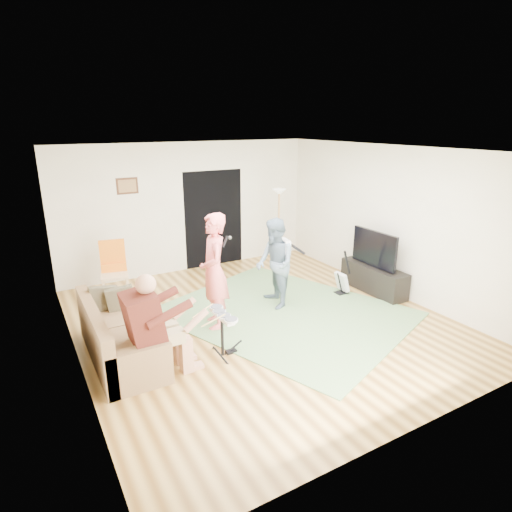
{
  "coord_description": "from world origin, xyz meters",
  "views": [
    {
      "loc": [
        -3.2,
        -5.41,
        3.1
      ],
      "look_at": [
        0.07,
        0.3,
        1.01
      ],
      "focal_mm": 30.0,
      "sensor_mm": 36.0,
      "label": 1
    }
  ],
  "objects_px": {
    "drum_kit": "(222,337)",
    "guitar_spare": "(342,282)",
    "torchiere_lamp": "(279,215)",
    "television": "(374,249)",
    "guitarist": "(275,264)",
    "sofa": "(116,341)",
    "tv_cabinet": "(374,278)",
    "singer": "(214,271)",
    "dining_chair": "(115,280)"
  },
  "relations": [
    {
      "from": "singer",
      "to": "torchiere_lamp",
      "type": "xyz_separation_m",
      "value": [
        2.35,
        1.84,
        0.29
      ]
    },
    {
      "from": "singer",
      "to": "television",
      "type": "height_order",
      "value": "singer"
    },
    {
      "from": "singer",
      "to": "dining_chair",
      "type": "xyz_separation_m",
      "value": [
        -1.14,
        1.81,
        -0.52
      ]
    },
    {
      "from": "singer",
      "to": "guitarist",
      "type": "bearing_deg",
      "value": 113.32
    },
    {
      "from": "sofa",
      "to": "tv_cabinet",
      "type": "bearing_deg",
      "value": 0.57
    },
    {
      "from": "dining_chair",
      "to": "tv_cabinet",
      "type": "distance_m",
      "value": 4.78
    },
    {
      "from": "singer",
      "to": "dining_chair",
      "type": "bearing_deg",
      "value": -132.78
    },
    {
      "from": "drum_kit",
      "to": "torchiere_lamp",
      "type": "relative_size",
      "value": 0.38
    },
    {
      "from": "tv_cabinet",
      "to": "television",
      "type": "bearing_deg",
      "value": 180.0
    },
    {
      "from": "guitar_spare",
      "to": "television",
      "type": "relative_size",
      "value": 0.8
    },
    {
      "from": "drum_kit",
      "to": "dining_chair",
      "type": "distance_m",
      "value": 2.81
    },
    {
      "from": "tv_cabinet",
      "to": "television",
      "type": "relative_size",
      "value": 1.33
    },
    {
      "from": "sofa",
      "to": "singer",
      "type": "height_order",
      "value": "singer"
    },
    {
      "from": "guitarist",
      "to": "dining_chair",
      "type": "relative_size",
      "value": 1.43
    },
    {
      "from": "sofa",
      "to": "tv_cabinet",
      "type": "distance_m",
      "value": 4.79
    },
    {
      "from": "sofa",
      "to": "guitarist",
      "type": "bearing_deg",
      "value": 8.21
    },
    {
      "from": "sofa",
      "to": "torchiere_lamp",
      "type": "bearing_deg",
      "value": 27.66
    },
    {
      "from": "tv_cabinet",
      "to": "sofa",
      "type": "bearing_deg",
      "value": -179.43
    },
    {
      "from": "drum_kit",
      "to": "television",
      "type": "bearing_deg",
      "value": 11.43
    },
    {
      "from": "guitarist",
      "to": "singer",
      "type": "bearing_deg",
      "value": -69.7
    },
    {
      "from": "singer",
      "to": "dining_chair",
      "type": "height_order",
      "value": "singer"
    },
    {
      "from": "drum_kit",
      "to": "singer",
      "type": "distance_m",
      "value": 1.11
    },
    {
      "from": "guitarist",
      "to": "television",
      "type": "bearing_deg",
      "value": 91.6
    },
    {
      "from": "drum_kit",
      "to": "tv_cabinet",
      "type": "bearing_deg",
      "value": 11.27
    },
    {
      "from": "dining_chair",
      "to": "television",
      "type": "xyz_separation_m",
      "value": [
        4.29,
        -1.98,
        0.46
      ]
    },
    {
      "from": "singer",
      "to": "drum_kit",
      "type": "bearing_deg",
      "value": -3.67
    },
    {
      "from": "torchiere_lamp",
      "to": "tv_cabinet",
      "type": "height_order",
      "value": "torchiere_lamp"
    },
    {
      "from": "dining_chair",
      "to": "singer",
      "type": "bearing_deg",
      "value": -46.65
    },
    {
      "from": "guitarist",
      "to": "torchiere_lamp",
      "type": "distance_m",
      "value": 2.05
    },
    {
      "from": "guitar_spare",
      "to": "television",
      "type": "distance_m",
      "value": 0.85
    },
    {
      "from": "guitarist",
      "to": "television",
      "type": "relative_size",
      "value": 1.48
    },
    {
      "from": "torchiere_lamp",
      "to": "guitarist",
      "type": "bearing_deg",
      "value": -124.5
    },
    {
      "from": "singer",
      "to": "guitar_spare",
      "type": "relative_size",
      "value": 2.16
    },
    {
      "from": "sofa",
      "to": "television",
      "type": "relative_size",
      "value": 1.84
    },
    {
      "from": "torchiere_lamp",
      "to": "dining_chair",
      "type": "relative_size",
      "value": 1.61
    },
    {
      "from": "sofa",
      "to": "guitarist",
      "type": "distance_m",
      "value": 2.87
    },
    {
      "from": "sofa",
      "to": "tv_cabinet",
      "type": "xyz_separation_m",
      "value": [
        4.79,
        0.05,
        -0.01
      ]
    },
    {
      "from": "guitar_spare",
      "to": "tv_cabinet",
      "type": "bearing_deg",
      "value": -17.22
    },
    {
      "from": "drum_kit",
      "to": "guitarist",
      "type": "xyz_separation_m",
      "value": [
        1.51,
        1.05,
        0.49
      ]
    },
    {
      "from": "drum_kit",
      "to": "guitar_spare",
      "type": "bearing_deg",
      "value": 17.01
    },
    {
      "from": "torchiere_lamp",
      "to": "television",
      "type": "relative_size",
      "value": 1.66
    },
    {
      "from": "singer",
      "to": "guitar_spare",
      "type": "height_order",
      "value": "singer"
    },
    {
      "from": "sofa",
      "to": "television",
      "type": "bearing_deg",
      "value": 0.57
    },
    {
      "from": "guitarist",
      "to": "tv_cabinet",
      "type": "relative_size",
      "value": 1.11
    },
    {
      "from": "sofa",
      "to": "torchiere_lamp",
      "type": "xyz_separation_m",
      "value": [
        3.93,
        2.06,
        0.93
      ]
    },
    {
      "from": "singer",
      "to": "torchiere_lamp",
      "type": "distance_m",
      "value": 3.0
    },
    {
      "from": "singer",
      "to": "television",
      "type": "distance_m",
      "value": 3.16
    },
    {
      "from": "sofa",
      "to": "singer",
      "type": "xyz_separation_m",
      "value": [
        1.58,
        0.23,
        0.64
      ]
    },
    {
      "from": "drum_kit",
      "to": "tv_cabinet",
      "type": "distance_m",
      "value": 3.57
    },
    {
      "from": "singer",
      "to": "guitarist",
      "type": "relative_size",
      "value": 1.17
    }
  ]
}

